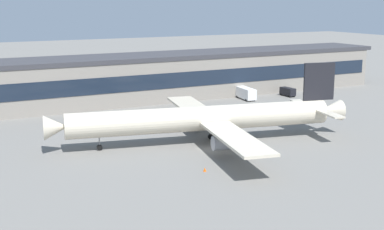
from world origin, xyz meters
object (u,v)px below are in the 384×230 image
(fuel_truck, at_px, (246,93))
(crew_van, at_px, (287,91))
(traffic_cone_0, at_px, (205,169))
(airliner, at_px, (206,118))

(fuel_truck, distance_m, crew_van, 14.09)
(crew_van, bearing_deg, traffic_cone_0, -138.02)
(fuel_truck, bearing_deg, traffic_cone_0, -129.28)
(airliner, xyz_separation_m, traffic_cone_0, (-9.19, -16.09, -4.69))
(airliner, bearing_deg, traffic_cone_0, -119.74)
(crew_van, bearing_deg, fuel_truck, 174.92)
(airliner, height_order, fuel_truck, airliner)
(crew_van, relative_size, traffic_cone_0, 7.73)
(airliner, distance_m, fuel_truck, 49.79)
(airliner, bearing_deg, fuel_truck, 47.17)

